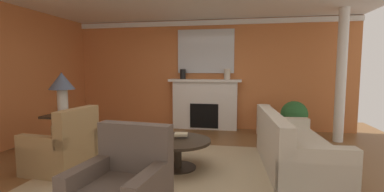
{
  "coord_description": "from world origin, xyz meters",
  "views": [
    {
      "loc": [
        1.0,
        -4.11,
        1.52
      ],
      "look_at": [
        0.04,
        1.0,
        1.0
      ],
      "focal_mm": 25.92,
      "sensor_mm": 36.0,
      "label": 1
    }
  ],
  "objects_px": {
    "table_lamp": "(62,85)",
    "sofa": "(292,150)",
    "potted_plant": "(294,117)",
    "side_table": "(64,131)",
    "mantel_mirror": "(206,51)",
    "vase_mantel_right": "(227,74)",
    "vase_tall_corner": "(263,119)",
    "fireplace": "(205,106)",
    "vase_mantel_left": "(183,74)",
    "coffee_table": "(178,147)",
    "armchair_near_window": "(63,151)"
  },
  "relations": [
    {
      "from": "potted_plant",
      "to": "coffee_table",
      "type": "bearing_deg",
      "value": -133.74
    },
    {
      "from": "coffee_table",
      "to": "vase_mantel_right",
      "type": "xyz_separation_m",
      "value": [
        0.56,
        2.8,
        1.05
      ]
    },
    {
      "from": "vase_tall_corner",
      "to": "side_table",
      "type": "bearing_deg",
      "value": -149.26
    },
    {
      "from": "coffee_table",
      "to": "sofa",
      "type": "bearing_deg",
      "value": 9.72
    },
    {
      "from": "mantel_mirror",
      "to": "side_table",
      "type": "relative_size",
      "value": 2.02
    },
    {
      "from": "fireplace",
      "to": "table_lamp",
      "type": "relative_size",
      "value": 2.4
    },
    {
      "from": "fireplace",
      "to": "mantel_mirror",
      "type": "xyz_separation_m",
      "value": [
        0.0,
        0.12,
        1.35
      ]
    },
    {
      "from": "vase_mantel_right",
      "to": "vase_tall_corner",
      "type": "bearing_deg",
      "value": -16.16
    },
    {
      "from": "fireplace",
      "to": "side_table",
      "type": "bearing_deg",
      "value": -131.99
    },
    {
      "from": "vase_mantel_right",
      "to": "armchair_near_window",
      "type": "bearing_deg",
      "value": -124.68
    },
    {
      "from": "fireplace",
      "to": "coffee_table",
      "type": "height_order",
      "value": "fireplace"
    },
    {
      "from": "side_table",
      "to": "potted_plant",
      "type": "bearing_deg",
      "value": 22.14
    },
    {
      "from": "fireplace",
      "to": "vase_mantel_left",
      "type": "relative_size",
      "value": 7.25
    },
    {
      "from": "sofa",
      "to": "potted_plant",
      "type": "relative_size",
      "value": 2.59
    },
    {
      "from": "armchair_near_window",
      "to": "coffee_table",
      "type": "bearing_deg",
      "value": 13.58
    },
    {
      "from": "armchair_near_window",
      "to": "potted_plant",
      "type": "distance_m",
      "value": 4.46
    },
    {
      "from": "side_table",
      "to": "vase_tall_corner",
      "type": "xyz_separation_m",
      "value": [
        3.62,
        2.15,
        -0.06
      ]
    },
    {
      "from": "fireplace",
      "to": "vase_tall_corner",
      "type": "xyz_separation_m",
      "value": [
        1.41,
        -0.3,
        -0.25
      ]
    },
    {
      "from": "fireplace",
      "to": "mantel_mirror",
      "type": "relative_size",
      "value": 1.27
    },
    {
      "from": "vase_tall_corner",
      "to": "vase_mantel_right",
      "type": "height_order",
      "value": "vase_mantel_right"
    },
    {
      "from": "coffee_table",
      "to": "vase_mantel_left",
      "type": "relative_size",
      "value": 4.03
    },
    {
      "from": "side_table",
      "to": "vase_mantel_left",
      "type": "height_order",
      "value": "vase_mantel_left"
    },
    {
      "from": "mantel_mirror",
      "to": "vase_mantel_right",
      "type": "relative_size",
      "value": 5.47
    },
    {
      "from": "sofa",
      "to": "coffee_table",
      "type": "bearing_deg",
      "value": -170.28
    },
    {
      "from": "coffee_table",
      "to": "vase_mantel_left",
      "type": "bearing_deg",
      "value": 100.88
    },
    {
      "from": "mantel_mirror",
      "to": "armchair_near_window",
      "type": "height_order",
      "value": "mantel_mirror"
    },
    {
      "from": "coffee_table",
      "to": "vase_tall_corner",
      "type": "relative_size",
      "value": 1.46
    },
    {
      "from": "mantel_mirror",
      "to": "vase_mantel_right",
      "type": "distance_m",
      "value": 0.8
    },
    {
      "from": "fireplace",
      "to": "vase_tall_corner",
      "type": "relative_size",
      "value": 2.63
    },
    {
      "from": "vase_tall_corner",
      "to": "fireplace",
      "type": "bearing_deg",
      "value": 168.02
    },
    {
      "from": "potted_plant",
      "to": "vase_mantel_left",
      "type": "bearing_deg",
      "value": 165.03
    },
    {
      "from": "fireplace",
      "to": "table_lamp",
      "type": "height_order",
      "value": "table_lamp"
    },
    {
      "from": "armchair_near_window",
      "to": "vase_mantel_left",
      "type": "xyz_separation_m",
      "value": [
        1.11,
        3.2,
        1.07
      ]
    },
    {
      "from": "armchair_near_window",
      "to": "potted_plant",
      "type": "bearing_deg",
      "value": 34.37
    },
    {
      "from": "table_lamp",
      "to": "side_table",
      "type": "bearing_deg",
      "value": 0.0
    },
    {
      "from": "table_lamp",
      "to": "vase_mantel_right",
      "type": "distance_m",
      "value": 3.66
    },
    {
      "from": "mantel_mirror",
      "to": "side_table",
      "type": "distance_m",
      "value": 3.72
    },
    {
      "from": "table_lamp",
      "to": "coffee_table",
      "type": "bearing_deg",
      "value": -10.31
    },
    {
      "from": "mantel_mirror",
      "to": "fireplace",
      "type": "bearing_deg",
      "value": -90.0
    },
    {
      "from": "table_lamp",
      "to": "sofa",
      "type": "bearing_deg",
      "value": -1.58
    },
    {
      "from": "armchair_near_window",
      "to": "vase_mantel_left",
      "type": "distance_m",
      "value": 3.55
    },
    {
      "from": "sofa",
      "to": "vase_mantel_left",
      "type": "xyz_separation_m",
      "value": [
        -2.24,
        2.51,
        1.08
      ]
    },
    {
      "from": "sofa",
      "to": "vase_mantel_left",
      "type": "relative_size",
      "value": 8.69
    },
    {
      "from": "vase_tall_corner",
      "to": "vase_mantel_left",
      "type": "bearing_deg",
      "value": 172.74
    },
    {
      "from": "sofa",
      "to": "vase_mantel_left",
      "type": "distance_m",
      "value": 3.53
    },
    {
      "from": "armchair_near_window",
      "to": "vase_mantel_left",
      "type": "relative_size",
      "value": 3.83
    },
    {
      "from": "potted_plant",
      "to": "side_table",
      "type": "bearing_deg",
      "value": -157.86
    },
    {
      "from": "fireplace",
      "to": "sofa",
      "type": "bearing_deg",
      "value": -56.54
    },
    {
      "from": "table_lamp",
      "to": "vase_tall_corner",
      "type": "height_order",
      "value": "table_lamp"
    },
    {
      "from": "sofa",
      "to": "fireplace",
      "type": "bearing_deg",
      "value": 123.46
    }
  ]
}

